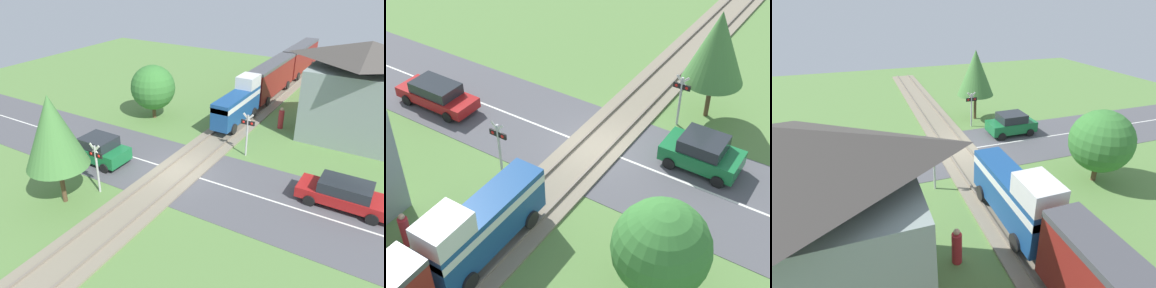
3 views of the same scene
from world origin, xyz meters
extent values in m
plane|color=#5B8442|center=(0.00, 0.00, 0.00)|extent=(60.00, 60.00, 0.00)
cube|color=#515156|center=(0.00, 0.00, 0.01)|extent=(48.00, 6.40, 0.02)
cube|color=silver|center=(0.00, 0.00, 0.02)|extent=(48.00, 0.12, 0.00)
cube|color=gray|center=(0.00, 0.00, 0.06)|extent=(2.80, 48.00, 0.12)
cube|color=slate|center=(-0.72, 0.00, 0.18)|extent=(0.10, 48.00, 0.12)
cube|color=slate|center=(0.72, 0.00, 0.18)|extent=(0.10, 48.00, 0.12)
cube|color=navy|center=(0.00, 7.83, 1.57)|extent=(1.35, 5.66, 1.90)
cube|color=silver|center=(0.00, 7.83, 2.09)|extent=(1.37, 5.66, 0.36)
cube|color=silver|center=(0.00, 9.75, 2.97)|extent=(1.35, 1.81, 0.90)
cylinder|color=black|center=(-0.72, 6.02, 0.62)|extent=(0.14, 0.76, 0.76)
cylinder|color=black|center=(0.72, 6.02, 0.62)|extent=(0.14, 0.76, 0.76)
cylinder|color=black|center=(-0.72, 9.64, 0.62)|extent=(0.14, 0.76, 0.76)
cylinder|color=black|center=(0.72, 9.64, 0.62)|extent=(0.14, 0.76, 0.76)
cube|color=maroon|center=(0.00, 15.13, 1.82)|extent=(1.35, 8.14, 2.40)
cube|color=#47474C|center=(0.00, 15.13, 3.14)|extent=(1.41, 8.14, 0.24)
cylinder|color=black|center=(-0.72, 12.52, 0.62)|extent=(0.14, 0.76, 0.76)
cylinder|color=black|center=(0.72, 12.52, 0.62)|extent=(0.14, 0.76, 0.76)
cylinder|color=black|center=(-0.72, 17.73, 0.62)|extent=(0.14, 0.76, 0.76)
cylinder|color=black|center=(0.72, 17.73, 0.62)|extent=(0.14, 0.76, 0.76)
cube|color=maroon|center=(0.00, 23.67, 1.82)|extent=(1.35, 8.14, 2.40)
cube|color=#47474C|center=(0.00, 23.67, 3.14)|extent=(1.41, 8.14, 0.24)
cylinder|color=black|center=(-0.72, 21.06, 0.62)|extent=(0.14, 0.76, 0.76)
cylinder|color=black|center=(0.72, 21.06, 0.62)|extent=(0.14, 0.76, 0.76)
cylinder|color=black|center=(-0.72, 26.28, 0.62)|extent=(0.14, 0.76, 0.76)
cylinder|color=black|center=(0.72, 26.28, 0.62)|extent=(0.14, 0.76, 0.76)
cube|color=#197038|center=(-4.85, -1.44, 0.67)|extent=(3.60, 1.84, 0.75)
cube|color=#23282D|center=(-4.85, -1.44, 1.35)|extent=(1.98, 1.69, 0.61)
cylinder|color=black|center=(-3.68, -0.52, 0.30)|extent=(0.60, 0.18, 0.60)
cylinder|color=black|center=(-3.68, -2.36, 0.30)|extent=(0.60, 0.18, 0.60)
cylinder|color=black|center=(-6.02, -0.52, 0.30)|extent=(0.60, 0.18, 0.60)
cylinder|color=black|center=(-6.02, -2.36, 0.30)|extent=(0.60, 0.18, 0.60)
cube|color=#A81919|center=(8.98, 1.44, 0.58)|extent=(4.57, 1.69, 0.56)
cube|color=#23282D|center=(8.98, 1.44, 1.14)|extent=(2.52, 1.55, 0.57)
cylinder|color=black|center=(7.49, 0.60, 0.30)|extent=(0.60, 0.18, 0.60)
cylinder|color=black|center=(7.49, 2.28, 0.30)|extent=(0.60, 0.18, 0.60)
cylinder|color=black|center=(10.47, 0.60, 0.30)|extent=(0.60, 0.18, 0.60)
cylinder|color=black|center=(10.47, 2.28, 0.30)|extent=(0.60, 0.18, 0.60)
cylinder|color=#B7B7B7|center=(-2.53, -3.95, 1.39)|extent=(0.12, 0.12, 2.77)
cube|color=black|center=(-2.53, -3.95, 2.27)|extent=(0.90, 0.08, 0.28)
sphere|color=red|center=(-2.80, -3.95, 2.27)|extent=(0.18, 0.18, 0.18)
sphere|color=red|center=(-2.26, -3.95, 2.27)|extent=(0.18, 0.18, 0.18)
cube|color=silver|center=(-2.53, -3.95, 2.52)|extent=(0.72, 0.04, 0.72)
cube|color=silver|center=(-2.53, -3.95, 2.52)|extent=(0.72, 0.04, 0.72)
cylinder|color=#B7B7B7|center=(2.53, 3.95, 1.39)|extent=(0.12, 0.12, 2.77)
cube|color=black|center=(2.53, 3.95, 2.27)|extent=(0.90, 0.08, 0.28)
sphere|color=red|center=(2.80, 3.95, 2.27)|extent=(0.18, 0.18, 0.18)
sphere|color=red|center=(2.26, 3.95, 2.27)|extent=(0.18, 0.18, 0.18)
cube|color=silver|center=(2.53, 3.95, 2.52)|extent=(0.72, 0.04, 0.72)
cube|color=silver|center=(2.53, 3.95, 2.52)|extent=(0.72, 0.04, 0.72)
cube|color=gray|center=(7.96, 10.06, 2.45)|extent=(6.91, 4.87, 4.91)
pyramid|color=#47423D|center=(7.96, 10.06, 6.13)|extent=(7.47, 5.25, 1.22)
cube|color=#472D1E|center=(4.49, 10.06, 1.05)|extent=(0.06, 1.10, 2.10)
cylinder|color=#B2282D|center=(2.99, 9.22, 0.68)|extent=(0.40, 0.40, 1.37)
sphere|color=tan|center=(2.99, 9.22, 1.49)|extent=(0.25, 0.25, 0.25)
cylinder|color=brown|center=(-6.25, 6.09, 0.50)|extent=(0.28, 0.28, 1.00)
sphere|color=#387A33|center=(-6.25, 6.09, 2.46)|extent=(3.42, 3.42, 3.42)
cylinder|color=brown|center=(-3.47, -5.53, 1.07)|extent=(0.24, 0.24, 2.15)
cone|color=#477F3D|center=(-3.47, -5.53, 3.99)|extent=(3.07, 3.07, 3.68)
camera|label=1|loc=(10.50, -15.92, 11.39)|focal=35.00mm
camera|label=2|loc=(-10.37, 17.59, 16.07)|focal=50.00mm
camera|label=3|loc=(5.60, 17.49, 9.25)|focal=28.00mm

